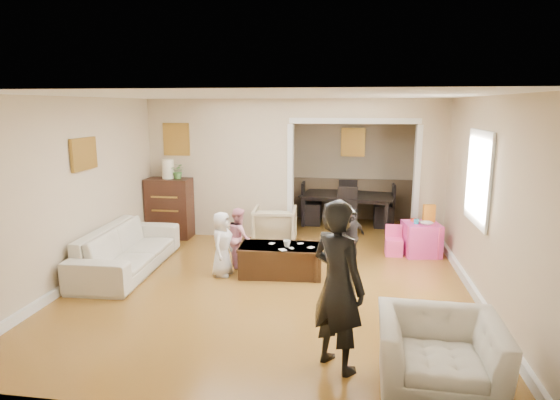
% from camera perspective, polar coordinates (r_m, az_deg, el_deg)
% --- Properties ---
extents(floor, '(7.00, 7.00, 0.00)m').
position_cam_1_polar(floor, '(7.28, -0.24, -8.44)').
color(floor, '#AB772C').
rests_on(floor, ground).
extents(partition_left, '(2.75, 0.18, 2.60)m').
position_cam_1_polar(partition_left, '(8.98, -7.19, 3.84)').
color(partition_left, tan).
rests_on(partition_left, ground).
extents(partition_right, '(0.55, 0.18, 2.60)m').
position_cam_1_polar(partition_right, '(8.76, 17.88, 3.18)').
color(partition_right, tan).
rests_on(partition_right, ground).
extents(partition_header, '(2.22, 0.18, 0.35)m').
position_cam_1_polar(partition_header, '(8.56, 9.08, 10.97)').
color(partition_header, tan).
rests_on(partition_header, partition_right).
extents(window_pane, '(0.03, 0.95, 1.10)m').
position_cam_1_polar(window_pane, '(6.65, 23.14, 2.51)').
color(window_pane, white).
rests_on(window_pane, ground).
extents(framed_art_partition, '(0.45, 0.03, 0.55)m').
position_cam_1_polar(framed_art_partition, '(9.09, -12.50, 7.24)').
color(framed_art_partition, brown).
rests_on(framed_art_partition, partition_left).
extents(framed_art_sofa_wall, '(0.03, 0.55, 0.40)m').
position_cam_1_polar(framed_art_sofa_wall, '(7.25, -22.80, 5.20)').
color(framed_art_sofa_wall, brown).
extents(framed_art_alcove, '(0.45, 0.03, 0.55)m').
position_cam_1_polar(framed_art_alcove, '(10.23, 8.90, 6.98)').
color(framed_art_alcove, brown).
extents(sofa, '(0.98, 2.31, 0.66)m').
position_cam_1_polar(sofa, '(7.53, -18.09, -5.68)').
color(sofa, beige).
rests_on(sofa, ground).
extents(armchair_back, '(0.79, 0.81, 0.70)m').
position_cam_1_polar(armchair_back, '(8.39, -0.63, -3.23)').
color(armchair_back, tan).
rests_on(armchair_back, ground).
extents(armchair_front, '(1.07, 0.94, 0.68)m').
position_cam_1_polar(armchair_front, '(4.51, 18.80, -17.59)').
color(armchair_front, beige).
rests_on(armchair_front, ground).
extents(dresser, '(0.82, 0.46, 1.13)m').
position_cam_1_polar(dresser, '(9.11, -13.29, -0.95)').
color(dresser, '#361B10').
rests_on(dresser, ground).
extents(table_lamp, '(0.22, 0.22, 0.36)m').
position_cam_1_polar(table_lamp, '(8.99, -13.51, 3.70)').
color(table_lamp, '#FFF5CF').
rests_on(table_lamp, dresser).
extents(potted_plant, '(0.26, 0.22, 0.29)m').
position_cam_1_polar(potted_plant, '(8.92, -12.31, 3.45)').
color(potted_plant, '#4B7F38').
rests_on(potted_plant, dresser).
extents(coffee_table, '(1.24, 0.69, 0.45)m').
position_cam_1_polar(coffee_table, '(7.00, 0.07, -7.33)').
color(coffee_table, '#331E10').
rests_on(coffee_table, ground).
extents(coffee_cup, '(0.11, 0.11, 0.10)m').
position_cam_1_polar(coffee_cup, '(6.85, 0.84, -5.35)').
color(coffee_cup, silver).
rests_on(coffee_cup, coffee_table).
extents(play_table, '(0.65, 0.65, 0.55)m').
position_cam_1_polar(play_table, '(8.24, 16.82, -4.56)').
color(play_table, '#E03B99').
rests_on(play_table, ground).
extents(cereal_box, '(0.21, 0.10, 0.30)m').
position_cam_1_polar(cereal_box, '(8.25, 17.72, -1.56)').
color(cereal_box, yellow).
rests_on(cereal_box, play_table).
extents(cyan_cup, '(0.08, 0.08, 0.08)m').
position_cam_1_polar(cyan_cup, '(8.10, 16.29, -2.52)').
color(cyan_cup, '#27A9C3').
rests_on(cyan_cup, play_table).
extents(toy_block, '(0.10, 0.09, 0.05)m').
position_cam_1_polar(toy_block, '(8.26, 16.00, -2.33)').
color(toy_block, red).
rests_on(toy_block, play_table).
extents(play_bowl, '(0.25, 0.25, 0.05)m').
position_cam_1_polar(play_bowl, '(8.06, 17.41, -2.76)').
color(play_bowl, silver).
rests_on(play_bowl, play_table).
extents(dining_table, '(2.03, 1.35, 0.66)m').
position_cam_1_polar(dining_table, '(9.86, 8.20, -1.23)').
color(dining_table, black).
rests_on(dining_table, ground).
extents(adult_person, '(0.71, 0.70, 1.66)m').
position_cam_1_polar(adult_person, '(4.47, 7.09, -10.33)').
color(adult_person, black).
rests_on(adult_person, ground).
extents(child_kneel_a, '(0.35, 0.50, 0.96)m').
position_cam_1_polar(child_kneel_a, '(6.95, -7.09, -5.33)').
color(child_kneel_a, white).
rests_on(child_kneel_a, ground).
extents(child_kneel_b, '(0.51, 0.56, 0.93)m').
position_cam_1_polar(child_kneel_b, '(7.34, -5.01, -4.52)').
color(child_kneel_b, pink).
rests_on(child_kneel_b, ground).
extents(child_toddler, '(0.50, 0.50, 0.85)m').
position_cam_1_polar(child_toddler, '(7.58, 8.82, -4.40)').
color(child_toddler, black).
rests_on(child_toddler, ground).
extents(craft_papers, '(0.70, 0.47, 0.00)m').
position_cam_1_polar(craft_papers, '(6.87, 1.31, -5.72)').
color(craft_papers, white).
rests_on(craft_papers, coffee_table).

